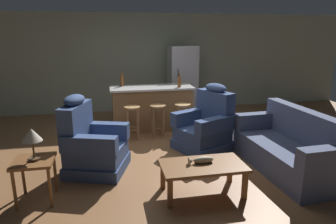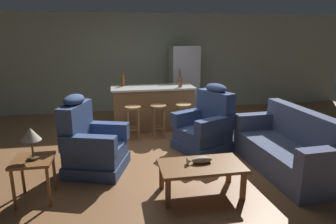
% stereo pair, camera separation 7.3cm
% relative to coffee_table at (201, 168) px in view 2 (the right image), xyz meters
% --- Properties ---
extents(ground_plane, '(12.00, 12.00, 0.00)m').
position_rel_coffee_table_xyz_m(ground_plane, '(-0.23, 1.59, -0.36)').
color(ground_plane, brown).
extents(back_wall, '(12.00, 0.05, 2.60)m').
position_rel_coffee_table_xyz_m(back_wall, '(-0.23, 4.72, 0.94)').
color(back_wall, '#9EA88E').
rests_on(back_wall, ground_plane).
extents(coffee_table, '(1.10, 0.60, 0.42)m').
position_rel_coffee_table_xyz_m(coffee_table, '(0.00, 0.00, 0.00)').
color(coffee_table, brown).
rests_on(coffee_table, ground_plane).
extents(fish_figurine, '(0.34, 0.10, 0.10)m').
position_rel_coffee_table_xyz_m(fish_figurine, '(-0.02, 0.04, 0.10)').
color(fish_figurine, '#4C3823').
rests_on(fish_figurine, coffee_table).
extents(couch, '(0.92, 1.93, 0.94)m').
position_rel_coffee_table_xyz_m(couch, '(1.54, 0.43, -0.02)').
color(couch, '#4C5675').
rests_on(couch, ground_plane).
extents(recliner_near_lamp, '(1.06, 1.06, 1.20)m').
position_rel_coffee_table_xyz_m(recliner_near_lamp, '(-1.46, 1.00, 0.06)').
color(recliner_near_lamp, '#384C7A').
rests_on(recliner_near_lamp, ground_plane).
extents(recliner_near_island, '(1.12, 1.12, 1.20)m').
position_rel_coffee_table_xyz_m(recliner_near_island, '(0.55, 1.54, 0.06)').
color(recliner_near_island, '#384C7A').
rests_on(recliner_near_island, ground_plane).
extents(end_table, '(0.48, 0.48, 0.56)m').
position_rel_coffee_table_xyz_m(end_table, '(-2.12, 0.25, 0.10)').
color(end_table, brown).
rests_on(end_table, ground_plane).
extents(table_lamp, '(0.24, 0.24, 0.41)m').
position_rel_coffee_table_xyz_m(table_lamp, '(-2.10, 0.25, 0.50)').
color(table_lamp, '#4C3823').
rests_on(table_lamp, end_table).
extents(kitchen_island, '(1.80, 0.70, 0.95)m').
position_rel_coffee_table_xyz_m(kitchen_island, '(-0.23, 2.94, 0.11)').
color(kitchen_island, olive).
rests_on(kitchen_island, ground_plane).
extents(bar_stool_left, '(0.32, 0.32, 0.68)m').
position_rel_coffee_table_xyz_m(bar_stool_left, '(-0.72, 2.31, 0.11)').
color(bar_stool_left, '#A87A47').
rests_on(bar_stool_left, ground_plane).
extents(bar_stool_middle, '(0.32, 0.32, 0.68)m').
position_rel_coffee_table_xyz_m(bar_stool_middle, '(-0.21, 2.31, 0.11)').
color(bar_stool_middle, olive).
rests_on(bar_stool_middle, ground_plane).
extents(bar_stool_right, '(0.32, 0.32, 0.68)m').
position_rel_coffee_table_xyz_m(bar_stool_right, '(0.31, 2.31, 0.11)').
color(bar_stool_right, '#A87A47').
rests_on(bar_stool_right, ground_plane).
extents(refrigerator, '(0.70, 0.69, 1.76)m').
position_rel_coffee_table_xyz_m(refrigerator, '(0.76, 4.14, 0.52)').
color(refrigerator, '#B7B7BC').
rests_on(refrigerator, ground_plane).
extents(bottle_tall_green, '(0.08, 0.08, 0.30)m').
position_rel_coffee_table_xyz_m(bottle_tall_green, '(0.35, 2.79, 0.70)').
color(bottle_tall_green, brown).
rests_on(bottle_tall_green, kitchen_island).
extents(bottle_short_amber, '(0.08, 0.08, 0.31)m').
position_rel_coffee_table_xyz_m(bottle_short_amber, '(-0.86, 3.16, 0.70)').
color(bottle_short_amber, brown).
rests_on(bottle_short_amber, kitchen_island).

